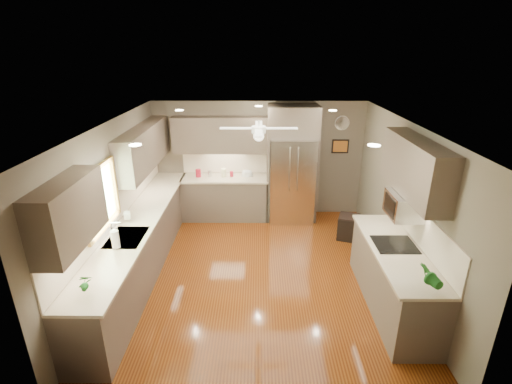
{
  "coord_description": "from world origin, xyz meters",
  "views": [
    {
      "loc": [
        -0.0,
        -5.29,
        3.52
      ],
      "look_at": [
        -0.04,
        0.6,
        1.22
      ],
      "focal_mm": 26.0,
      "sensor_mm": 36.0,
      "label": 1
    }
  ],
  "objects_px": {
    "canister_b": "(210,174)",
    "potted_plant_left": "(83,283)",
    "paper_towel": "(115,239)",
    "canister_d": "(232,174)",
    "microwave": "(404,205)",
    "bowl": "(247,175)",
    "soap_bottle": "(128,215)",
    "stool": "(349,227)",
    "canister_a": "(198,173)",
    "canister_c": "(224,173)",
    "potted_plant_right": "(429,276)",
    "refrigerator": "(292,167)"
  },
  "relations": [
    {
      "from": "canister_a",
      "to": "stool",
      "type": "relative_size",
      "value": 0.35
    },
    {
      "from": "paper_towel",
      "to": "canister_b",
      "type": "bearing_deg",
      "value": 73.34
    },
    {
      "from": "potted_plant_left",
      "to": "paper_towel",
      "type": "distance_m",
      "value": 1.0
    },
    {
      "from": "soap_bottle",
      "to": "bowl",
      "type": "height_order",
      "value": "soap_bottle"
    },
    {
      "from": "refrigerator",
      "to": "bowl",
      "type": "bearing_deg",
      "value": 175.51
    },
    {
      "from": "soap_bottle",
      "to": "microwave",
      "type": "xyz_separation_m",
      "value": [
        4.11,
        -0.61,
        0.44
      ]
    },
    {
      "from": "canister_a",
      "to": "stool",
      "type": "xyz_separation_m",
      "value": [
        3.06,
        -0.97,
        -0.78
      ]
    },
    {
      "from": "canister_b",
      "to": "potted_plant_left",
      "type": "distance_m",
      "value": 4.15
    },
    {
      "from": "potted_plant_right",
      "to": "bowl",
      "type": "height_order",
      "value": "potted_plant_right"
    },
    {
      "from": "canister_a",
      "to": "microwave",
      "type": "xyz_separation_m",
      "value": [
        3.32,
        -2.77,
        0.46
      ]
    },
    {
      "from": "canister_c",
      "to": "microwave",
      "type": "bearing_deg",
      "value": -45.14
    },
    {
      "from": "soap_bottle",
      "to": "potted_plant_left",
      "type": "bearing_deg",
      "value": -85.99
    },
    {
      "from": "canister_b",
      "to": "microwave",
      "type": "xyz_separation_m",
      "value": [
        3.07,
        -2.78,
        0.47
      ]
    },
    {
      "from": "canister_b",
      "to": "potted_plant_left",
      "type": "height_order",
      "value": "potted_plant_left"
    },
    {
      "from": "soap_bottle",
      "to": "stool",
      "type": "relative_size",
      "value": 0.41
    },
    {
      "from": "refrigerator",
      "to": "canister_b",
      "type": "bearing_deg",
      "value": 177.61
    },
    {
      "from": "canister_c",
      "to": "canister_d",
      "type": "bearing_deg",
      "value": 1.7
    },
    {
      "from": "bowl",
      "to": "paper_towel",
      "type": "bearing_deg",
      "value": -119.28
    },
    {
      "from": "refrigerator",
      "to": "microwave",
      "type": "xyz_separation_m",
      "value": [
        1.33,
        -2.71,
        0.29
      ]
    },
    {
      "from": "canister_a",
      "to": "potted_plant_left",
      "type": "xyz_separation_m",
      "value": [
        -0.66,
        -4.04,
        0.06
      ]
    },
    {
      "from": "canister_d",
      "to": "stool",
      "type": "relative_size",
      "value": 0.22
    },
    {
      "from": "canister_a",
      "to": "canister_b",
      "type": "relative_size",
      "value": 1.37
    },
    {
      "from": "canister_b",
      "to": "potted_plant_right",
      "type": "bearing_deg",
      "value": -53.16
    },
    {
      "from": "canister_a",
      "to": "paper_towel",
      "type": "xyz_separation_m",
      "value": [
        -0.67,
        -3.04,
        0.06
      ]
    },
    {
      "from": "canister_a",
      "to": "bowl",
      "type": "relative_size",
      "value": 0.74
    },
    {
      "from": "soap_bottle",
      "to": "bowl",
      "type": "xyz_separation_m",
      "value": [
        1.84,
        2.17,
        -0.07
      ]
    },
    {
      "from": "canister_b",
      "to": "refrigerator",
      "type": "distance_m",
      "value": 1.76
    },
    {
      "from": "stool",
      "to": "paper_towel",
      "type": "bearing_deg",
      "value": -150.93
    },
    {
      "from": "canister_b",
      "to": "potted_plant_right",
      "type": "xyz_separation_m",
      "value": [
        2.97,
        -3.96,
        0.11
      ]
    },
    {
      "from": "potted_plant_right",
      "to": "refrigerator",
      "type": "distance_m",
      "value": 4.08
    },
    {
      "from": "potted_plant_left",
      "to": "stool",
      "type": "xyz_separation_m",
      "value": [
        3.73,
        3.07,
        -0.84
      ]
    },
    {
      "from": "canister_d",
      "to": "soap_bottle",
      "type": "bearing_deg",
      "value": -124.65
    },
    {
      "from": "canister_a",
      "to": "bowl",
      "type": "xyz_separation_m",
      "value": [
        1.04,
        0.01,
        -0.05
      ]
    },
    {
      "from": "bowl",
      "to": "microwave",
      "type": "bearing_deg",
      "value": -50.76
    },
    {
      "from": "canister_b",
      "to": "potted_plant_left",
      "type": "bearing_deg",
      "value": -102.65
    },
    {
      "from": "canister_c",
      "to": "potted_plant_left",
      "type": "height_order",
      "value": "potted_plant_left"
    },
    {
      "from": "canister_d",
      "to": "stool",
      "type": "distance_m",
      "value": 2.66
    },
    {
      "from": "microwave",
      "to": "bowl",
      "type": "bearing_deg",
      "value": 129.24
    },
    {
      "from": "paper_towel",
      "to": "canister_d",
      "type": "bearing_deg",
      "value": 65.74
    },
    {
      "from": "soap_bottle",
      "to": "bowl",
      "type": "distance_m",
      "value": 2.85
    },
    {
      "from": "canister_c",
      "to": "bowl",
      "type": "bearing_deg",
      "value": -0.44
    },
    {
      "from": "canister_a",
      "to": "microwave",
      "type": "distance_m",
      "value": 4.34
    },
    {
      "from": "canister_b",
      "to": "potted_plant_right",
      "type": "relative_size",
      "value": 0.36
    },
    {
      "from": "canister_b",
      "to": "canister_d",
      "type": "distance_m",
      "value": 0.47
    },
    {
      "from": "canister_d",
      "to": "bowl",
      "type": "relative_size",
      "value": 0.46
    },
    {
      "from": "canister_a",
      "to": "canister_d",
      "type": "distance_m",
      "value": 0.71
    },
    {
      "from": "canister_c",
      "to": "paper_towel",
      "type": "relative_size",
      "value": 0.64
    },
    {
      "from": "stool",
      "to": "potted_plant_right",
      "type": "bearing_deg",
      "value": -87.05
    },
    {
      "from": "bowl",
      "to": "microwave",
      "type": "height_order",
      "value": "microwave"
    },
    {
      "from": "canister_c",
      "to": "canister_d",
      "type": "height_order",
      "value": "canister_c"
    }
  ]
}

